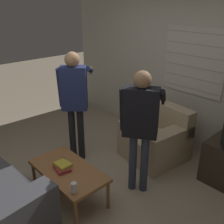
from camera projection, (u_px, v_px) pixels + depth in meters
ground_plane at (85, 191)px, 3.46m from camera, size 16.00×16.00×0.00m
wall_back at (182, 70)px, 4.21m from camera, size 5.20×0.08×2.55m
armchair_beige at (157, 138)px, 4.11m from camera, size 0.93×0.93×0.82m
coffee_table at (68, 172)px, 3.20m from camera, size 1.02×0.54×0.43m
person_left_standing at (74, 95)px, 3.77m from camera, size 0.52×0.78×1.68m
person_right_standing at (141, 119)px, 3.11m from camera, size 0.51×0.79×1.61m
book_stack at (62, 166)px, 3.17m from camera, size 0.25×0.20×0.08m
soda_can at (74, 188)px, 2.77m from camera, size 0.07×0.07×0.13m
spare_remote at (60, 161)px, 3.33m from camera, size 0.06×0.13×0.02m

